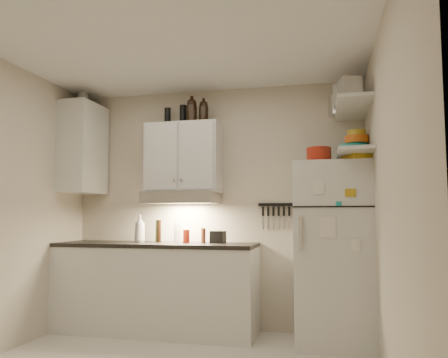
# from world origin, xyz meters

# --- Properties ---
(ceiling) EXTENTS (3.20, 3.00, 0.02)m
(ceiling) POSITION_xyz_m (0.00, 0.00, 2.61)
(ceiling) COLOR white
(ceiling) RESTS_ON ground
(back_wall) EXTENTS (3.20, 0.02, 2.60)m
(back_wall) POSITION_xyz_m (0.00, 1.51, 1.30)
(back_wall) COLOR beige
(back_wall) RESTS_ON ground
(right_wall) EXTENTS (0.02, 3.00, 2.60)m
(right_wall) POSITION_xyz_m (1.61, 0.00, 1.30)
(right_wall) COLOR beige
(right_wall) RESTS_ON ground
(base_cabinet) EXTENTS (2.10, 0.60, 0.88)m
(base_cabinet) POSITION_xyz_m (-0.55, 1.20, 0.44)
(base_cabinet) COLOR silver
(base_cabinet) RESTS_ON floor
(countertop) EXTENTS (2.10, 0.62, 0.04)m
(countertop) POSITION_xyz_m (-0.55, 1.20, 0.90)
(countertop) COLOR black
(countertop) RESTS_ON base_cabinet
(upper_cabinet) EXTENTS (0.80, 0.33, 0.75)m
(upper_cabinet) POSITION_xyz_m (-0.30, 1.33, 1.83)
(upper_cabinet) COLOR silver
(upper_cabinet) RESTS_ON back_wall
(side_cabinet) EXTENTS (0.33, 0.55, 1.00)m
(side_cabinet) POSITION_xyz_m (-1.44, 1.20, 1.95)
(side_cabinet) COLOR silver
(side_cabinet) RESTS_ON left_wall
(range_hood) EXTENTS (0.76, 0.46, 0.12)m
(range_hood) POSITION_xyz_m (-0.30, 1.27, 1.39)
(range_hood) COLOR silver
(range_hood) RESTS_ON back_wall
(fridge) EXTENTS (0.70, 0.68, 1.70)m
(fridge) POSITION_xyz_m (1.25, 1.16, 0.85)
(fridge) COLOR silver
(fridge) RESTS_ON floor
(shelf_hi) EXTENTS (0.30, 0.95, 0.03)m
(shelf_hi) POSITION_xyz_m (1.45, 1.02, 2.20)
(shelf_hi) COLOR silver
(shelf_hi) RESTS_ON right_wall
(shelf_lo) EXTENTS (0.30, 0.95, 0.03)m
(shelf_lo) POSITION_xyz_m (1.45, 1.02, 1.76)
(shelf_lo) COLOR silver
(shelf_lo) RESTS_ON right_wall
(knife_strip) EXTENTS (0.42, 0.02, 0.03)m
(knife_strip) POSITION_xyz_m (0.70, 1.49, 1.32)
(knife_strip) COLOR black
(knife_strip) RESTS_ON back_wall
(dutch_oven) EXTENTS (0.25, 0.25, 0.13)m
(dutch_oven) POSITION_xyz_m (1.14, 1.01, 1.77)
(dutch_oven) COLOR maroon
(dutch_oven) RESTS_ON fridge
(book_stack) EXTENTS (0.30, 0.33, 0.09)m
(book_stack) POSITION_xyz_m (1.48, 0.95, 1.74)
(book_stack) COLOR #B58F16
(book_stack) RESTS_ON fridge
(spice_jar) EXTENTS (0.08, 0.08, 0.10)m
(spice_jar) POSITION_xyz_m (1.37, 1.08, 1.75)
(spice_jar) COLOR silver
(spice_jar) RESTS_ON fridge
(stock_pot) EXTENTS (0.28, 0.28, 0.20)m
(stock_pot) POSITION_xyz_m (1.37, 1.38, 2.31)
(stock_pot) COLOR silver
(stock_pot) RESTS_ON shelf_hi
(tin_a) EXTENTS (0.21, 0.19, 0.20)m
(tin_a) POSITION_xyz_m (1.37, 1.02, 2.31)
(tin_a) COLOR #AAAAAD
(tin_a) RESTS_ON shelf_hi
(tin_b) EXTENTS (0.20, 0.20, 0.16)m
(tin_b) POSITION_xyz_m (1.41, 0.68, 2.30)
(tin_b) COLOR #AAAAAD
(tin_b) RESTS_ON shelf_hi
(bowl_teal) EXTENTS (0.28, 0.28, 0.11)m
(bowl_teal) POSITION_xyz_m (1.47, 1.23, 1.83)
(bowl_teal) COLOR teal
(bowl_teal) RESTS_ON shelf_lo
(bowl_orange) EXTENTS (0.23, 0.23, 0.07)m
(bowl_orange) POSITION_xyz_m (1.49, 1.16, 1.92)
(bowl_orange) COLOR orange
(bowl_orange) RESTS_ON bowl_teal
(bowl_yellow) EXTENTS (0.18, 0.18, 0.06)m
(bowl_yellow) POSITION_xyz_m (1.49, 1.16, 1.98)
(bowl_yellow) COLOR gold
(bowl_yellow) RESTS_ON bowl_orange
(plates) EXTENTS (0.30, 0.30, 0.07)m
(plates) POSITION_xyz_m (1.44, 0.98, 1.81)
(plates) COLOR teal
(plates) RESTS_ON shelf_lo
(growler_a) EXTENTS (0.14, 0.14, 0.26)m
(growler_a) POSITION_xyz_m (-0.19, 1.26, 2.33)
(growler_a) COLOR black
(growler_a) RESTS_ON upper_cabinet
(growler_b) EXTENTS (0.13, 0.13, 0.24)m
(growler_b) POSITION_xyz_m (-0.07, 1.30, 2.32)
(growler_b) COLOR black
(growler_b) RESTS_ON upper_cabinet
(thermos_a) EXTENTS (0.08, 0.08, 0.23)m
(thermos_a) POSITION_xyz_m (-0.34, 1.41, 2.31)
(thermos_a) COLOR black
(thermos_a) RESTS_ON upper_cabinet
(thermos_b) EXTENTS (0.07, 0.07, 0.20)m
(thermos_b) POSITION_xyz_m (-0.51, 1.39, 2.30)
(thermos_b) COLOR black
(thermos_b) RESTS_ON upper_cabinet
(side_jar) EXTENTS (0.15, 0.15, 0.15)m
(side_jar) POSITION_xyz_m (-1.48, 1.23, 2.53)
(side_jar) COLOR silver
(side_jar) RESTS_ON side_cabinet
(soap_bottle) EXTENTS (0.16, 0.16, 0.32)m
(soap_bottle) POSITION_xyz_m (-0.74, 1.20, 1.08)
(soap_bottle) COLOR silver
(soap_bottle) RESTS_ON countertop
(pepper_mill) EXTENTS (0.05, 0.05, 0.15)m
(pepper_mill) POSITION_xyz_m (-0.05, 1.25, 1.00)
(pepper_mill) COLOR brown
(pepper_mill) RESTS_ON countertop
(oil_bottle) EXTENTS (0.06, 0.06, 0.24)m
(oil_bottle) POSITION_xyz_m (-0.59, 1.32, 1.04)
(oil_bottle) COLOR #47701C
(oil_bottle) RESTS_ON countertop
(vinegar_bottle) EXTENTS (0.06, 0.06, 0.24)m
(vinegar_bottle) POSITION_xyz_m (-0.55, 1.26, 1.04)
(vinegar_bottle) COLOR black
(vinegar_bottle) RESTS_ON countertop
(clear_bottle) EXTENTS (0.09, 0.09, 0.21)m
(clear_bottle) POSITION_xyz_m (-0.36, 1.30, 1.02)
(clear_bottle) COLOR silver
(clear_bottle) RESTS_ON countertop
(red_jar) EXTENTS (0.08, 0.08, 0.14)m
(red_jar) POSITION_xyz_m (-0.22, 1.21, 0.99)
(red_jar) COLOR maroon
(red_jar) RESTS_ON countertop
(caddy) EXTENTS (0.16, 0.12, 0.13)m
(caddy) POSITION_xyz_m (0.10, 1.26, 0.98)
(caddy) COLOR black
(caddy) RESTS_ON countertop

